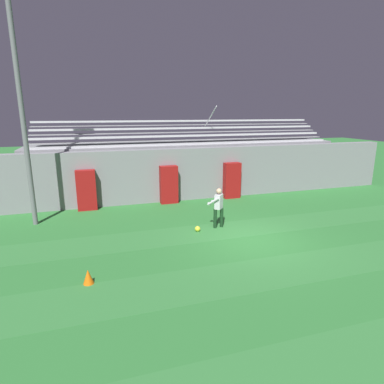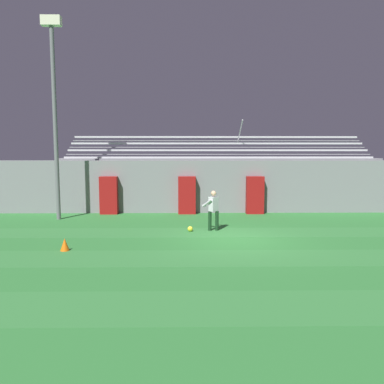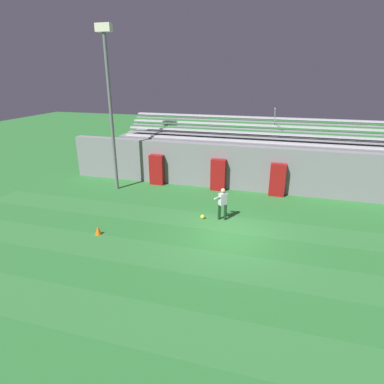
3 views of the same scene
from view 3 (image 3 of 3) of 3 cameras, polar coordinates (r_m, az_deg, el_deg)
The scene contains 13 objects.
ground_plane at distance 14.73m, azimuth 6.76°, elevation -7.94°, with size 80.00×80.00×0.00m, color #2D7533.
turf_stripe_near at distance 9.94m, azimuth 0.39°, elevation -24.03°, with size 28.00×1.83×0.01m, color #337A38.
turf_stripe_mid at distance 12.74m, azimuth 4.95°, elevation -12.78°, with size 28.00×1.83×0.01m, color #337A38.
turf_stripe_far at distance 15.89m, azimuth 7.57°, elevation -5.73°, with size 28.00×1.83×0.01m, color #337A38.
back_wall at distance 20.21m, azimuth 10.03°, elevation 4.15°, with size 24.00×0.60×2.80m, color gray.
padding_pillar_gate_left at distance 20.05m, azimuth 4.68°, elevation 3.04°, with size 0.91×0.44×1.98m, color maroon.
padding_pillar_gate_right at distance 19.71m, azimuth 14.95°, elevation 2.09°, with size 0.91×0.44×1.98m, color maroon.
padding_pillar_far_left at distance 21.20m, azimuth -6.28°, elevation 3.95°, with size 0.91×0.44×1.98m, color maroon.
bleacher_stand at distance 22.10m, azimuth 10.64°, elevation 5.78°, with size 18.00×3.35×5.03m.
floodlight_pole at distance 19.94m, azimuth -14.50°, elevation 16.66°, with size 0.90×0.36×9.48m.
goalkeeper at distance 15.97m, azimuth 5.43°, elevation -1.76°, with size 0.74×0.74×1.67m.
soccer_ball at distance 16.31m, azimuth 1.89°, elevation -4.42°, with size 0.22×0.22×0.22m, color yellow.
traffic_cone at distance 15.37m, azimuth -16.35°, elevation -6.53°, with size 0.30×0.30×0.42m, color orange.
Camera 3 is at (1.90, -12.83, 6.97)m, focal length 30.00 mm.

